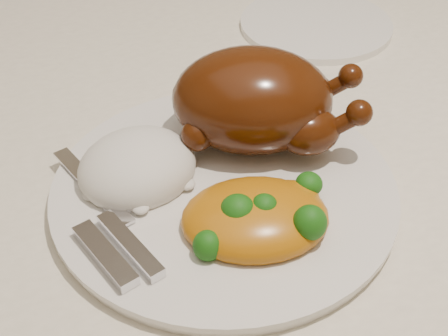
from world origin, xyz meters
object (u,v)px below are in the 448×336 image
object	(u,v)px
dinner_plate	(224,191)
roast_chicken	(257,100)
dining_table	(237,182)
side_plate	(316,24)

from	to	relation	value
dinner_plate	roast_chicken	size ratio (longest dim) A/B	1.52
dining_table	dinner_plate	distance (m)	0.18
side_plate	roast_chicken	distance (m)	0.28
side_plate	roast_chicken	xyz separation A→B (m)	(-0.16, -0.22, 0.05)
dining_table	dinner_plate	bearing A→B (deg)	-112.29
side_plate	dining_table	bearing A→B (deg)	-134.91
dining_table	roast_chicken	world-z (taller)	roast_chicken
side_plate	roast_chicken	size ratio (longest dim) A/B	0.99
dining_table	side_plate	world-z (taller)	side_plate
dinner_plate	side_plate	distance (m)	0.35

